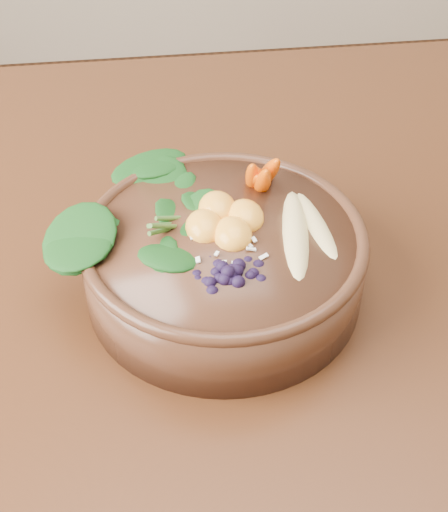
{
  "coord_description": "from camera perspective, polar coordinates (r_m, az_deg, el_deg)",
  "views": [
    {
      "loc": [
        -0.37,
        -0.62,
        1.28
      ],
      "look_at": [
        -0.31,
        -0.09,
        0.8
      ],
      "focal_mm": 50.0,
      "sensor_mm": 36.0,
      "label": 1
    }
  ],
  "objects": [
    {
      "name": "blueberry_pile",
      "position": [
        0.64,
        0.6,
        -0.3
      ],
      "size": [
        0.14,
        0.11,
        0.04
      ],
      "primitive_type": null,
      "rotation": [
        0.0,
        0.0,
        -0.06
      ],
      "color": "black",
      "rests_on": "stoneware_bowl"
    },
    {
      "name": "stoneware_bowl",
      "position": [
        0.72,
        0.0,
        -0.59
      ],
      "size": [
        0.3,
        0.3,
        0.08
      ],
      "primitive_type": "cylinder",
      "rotation": [
        0.0,
        0.0,
        -0.06
      ],
      "color": "#4A2B1A",
      "rests_on": "dining_table"
    },
    {
      "name": "coconut_flakes",
      "position": [
        0.68,
        0.27,
        0.92
      ],
      "size": [
        0.09,
        0.07,
        0.01
      ],
      "primitive_type": null,
      "rotation": [
        0.0,
        0.0,
        -0.06
      ],
      "color": "white",
      "rests_on": "stoneware_bowl"
    },
    {
      "name": "banana_halves",
      "position": [
        0.7,
        6.64,
        3.04
      ],
      "size": [
        0.07,
        0.16,
        0.03
      ],
      "rotation": [
        0.0,
        0.0,
        -0.06
      ],
      "color": "#E0CC84",
      "rests_on": "stoneware_bowl"
    },
    {
      "name": "mandarin_cluster",
      "position": [
        0.7,
        0.07,
        3.62
      ],
      "size": [
        0.09,
        0.09,
        0.03
      ],
      "primitive_type": null,
      "rotation": [
        0.0,
        0.0,
        -0.06
      ],
      "color": "#FFA42D",
      "rests_on": "stoneware_bowl"
    },
    {
      "name": "carrot_cluster",
      "position": [
        0.74,
        3.58,
        7.99
      ],
      "size": [
        0.06,
        0.06,
        0.08
      ],
      "primitive_type": null,
      "rotation": [
        0.0,
        0.0,
        -0.06
      ],
      "color": "#DA5000",
      "rests_on": "stoneware_bowl"
    },
    {
      "name": "kale_heap",
      "position": [
        0.73,
        -3.75,
        5.81
      ],
      "size": [
        0.2,
        0.18,
        0.04
      ],
      "primitive_type": null,
      "rotation": [
        0.0,
        0.0,
        -0.06
      ],
      "color": "#134D13",
      "rests_on": "stoneware_bowl"
    }
  ]
}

